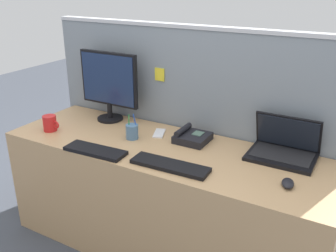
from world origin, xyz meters
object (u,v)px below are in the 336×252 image
keyboard_spare (95,151)px  coffee_mug (50,123)px  desktop_monitor (109,83)px  desk_phone (192,137)px  pen_cup (132,132)px  cell_phone_white_slab (159,133)px  keyboard_main (170,165)px  computer_mouse_right_hand (288,183)px  laptop (284,147)px

keyboard_spare → coffee_mug: bearing=163.4°
desktop_monitor → desk_phone: size_ratio=2.45×
desktop_monitor → coffee_mug: (-0.22, -0.37, -0.22)m
pen_cup → cell_phone_white_slab: (0.11, 0.15, -0.04)m
keyboard_main → pen_cup: size_ratio=2.64×
keyboard_spare → computer_mouse_right_hand: size_ratio=3.79×
desktop_monitor → cell_phone_white_slab: 0.52m
computer_mouse_right_hand → pen_cup: pen_cup is taller
desk_phone → keyboard_spare: (-0.42, -0.43, -0.02)m
computer_mouse_right_hand → cell_phone_white_slab: computer_mouse_right_hand is taller
pen_cup → cell_phone_white_slab: 0.19m
coffee_mug → cell_phone_white_slab: bearing=25.0°
keyboard_main → coffee_mug: coffee_mug is taller
desktop_monitor → cell_phone_white_slab: size_ratio=3.32×
keyboard_spare → desktop_monitor: bearing=115.0°
keyboard_spare → pen_cup: bearing=71.9°
desktop_monitor → desk_phone: (0.68, -0.06, -0.24)m
desktop_monitor → keyboard_spare: bearing=-61.8°
desk_phone → keyboard_main: desk_phone is taller
computer_mouse_right_hand → cell_phone_white_slab: 0.93m
keyboard_main → cell_phone_white_slab: bearing=125.9°
desk_phone → keyboard_main: (0.05, -0.37, -0.02)m
keyboard_spare → cell_phone_white_slab: bearing=63.4°
desktop_monitor → keyboard_spare: 0.61m
computer_mouse_right_hand → coffee_mug: bearing=169.0°
desk_phone → computer_mouse_right_hand: bearing=-21.4°
desk_phone → cell_phone_white_slab: bearing=-179.3°
desktop_monitor → keyboard_spare: desktop_monitor is taller
keyboard_spare → desk_phone: bearing=42.4°
desk_phone → computer_mouse_right_hand: (0.66, -0.26, -0.01)m
desk_phone → keyboard_spare: desk_phone is taller
laptop → cell_phone_white_slab: (-0.79, -0.08, -0.05)m
keyboard_main → cell_phone_white_slab: keyboard_main is taller
desk_phone → cell_phone_white_slab: 0.24m
laptop → cell_phone_white_slab: size_ratio=2.54×
laptop → desk_phone: laptop is taller
keyboard_main → keyboard_spare: same height
pen_cup → laptop: bearing=14.2°
laptop → pen_cup: size_ratio=2.23×
keyboard_main → keyboard_spare: bearing=-175.4°
desktop_monitor → coffee_mug: desktop_monitor is taller
desk_phone → pen_cup: (-0.35, -0.15, 0.02)m
laptop → pen_cup: bearing=-165.8°
keyboard_spare → cell_phone_white_slab: keyboard_spare is taller
desktop_monitor → keyboard_main: desktop_monitor is taller
coffee_mug → pen_cup: bearing=16.1°
cell_phone_white_slab → computer_mouse_right_hand: bearing=-36.7°
pen_cup → coffee_mug: pen_cup is taller
keyboard_main → coffee_mug: size_ratio=3.46×
desktop_monitor → laptop: (1.23, 0.01, -0.22)m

